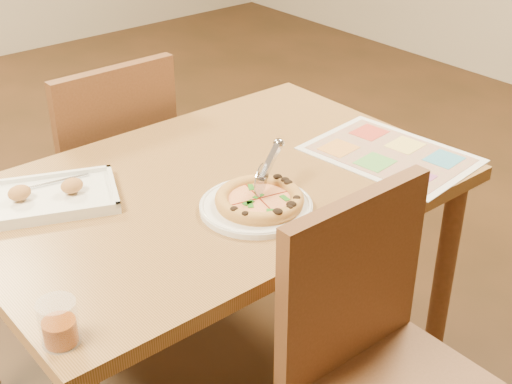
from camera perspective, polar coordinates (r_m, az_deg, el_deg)
dining_table at (r=1.95m, az=-3.30°, el=-1.39°), size 1.30×0.85×0.72m
chair_near at (r=1.64m, az=9.76°, el=-11.83°), size 0.42×0.42×0.47m
chair_far at (r=2.44m, az=-11.76°, el=2.86°), size 0.42×0.42×0.47m
plate at (r=1.78m, az=-0.00°, el=-1.19°), size 0.31×0.31×0.02m
pizza at (r=1.77m, az=0.28°, el=-0.62°), size 0.22×0.22×0.03m
pizza_cutter at (r=1.79m, az=0.89°, el=1.94°), size 0.15×0.09×0.10m
appetizer_tray at (r=1.88m, az=-15.97°, el=-0.42°), size 0.38×0.32×0.06m
glass_tumbler at (r=1.41m, az=-15.48°, el=-10.23°), size 0.07×0.07×0.09m
menu at (r=2.09m, az=10.70°, el=3.00°), size 0.37×0.49×0.00m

